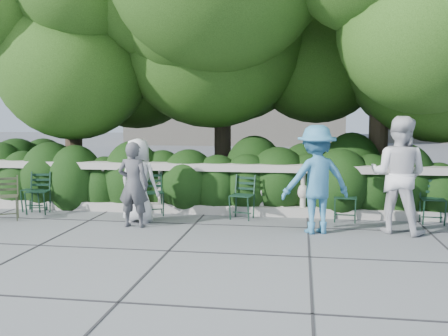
# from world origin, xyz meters

# --- Properties ---
(ground) EXTENTS (90.00, 90.00, 0.00)m
(ground) POSITION_xyz_m (0.00, 0.00, 0.00)
(ground) COLOR #53565B
(ground) RESTS_ON ground
(balustrade) EXTENTS (12.00, 0.44, 1.00)m
(balustrade) POSITION_xyz_m (0.00, 1.80, 0.49)
(balustrade) COLOR #9E998E
(balustrade) RESTS_ON ground
(shrub_hedge) EXTENTS (15.00, 2.60, 1.70)m
(shrub_hedge) POSITION_xyz_m (0.00, 3.00, 0.00)
(shrub_hedge) COLOR black
(shrub_hedge) RESTS_ON ground
(tree_canopy) EXTENTS (15.04, 6.52, 6.78)m
(tree_canopy) POSITION_xyz_m (0.69, 3.19, 3.96)
(tree_canopy) COLOR #3F3023
(tree_canopy) RESTS_ON ground
(chair_a) EXTENTS (0.46, 0.50, 0.84)m
(chair_a) POSITION_xyz_m (-3.96, 1.34, 0.00)
(chair_a) COLOR black
(chair_a) RESTS_ON ground
(chair_b) EXTENTS (0.52, 0.55, 0.84)m
(chair_b) POSITION_xyz_m (-3.74, 1.11, 0.00)
(chair_b) COLOR black
(chair_b) RESTS_ON ground
(chair_c) EXTENTS (0.53, 0.56, 0.84)m
(chair_c) POSITION_xyz_m (0.25, 1.24, 0.00)
(chair_c) COLOR black
(chair_c) RESTS_ON ground
(chair_d) EXTENTS (0.59, 0.61, 0.84)m
(chair_d) POSITION_xyz_m (-1.41, 1.31, 0.00)
(chair_d) COLOR black
(chair_d) RESTS_ON ground
(chair_e) EXTENTS (0.48, 0.52, 0.84)m
(chair_e) POSITION_xyz_m (2.17, 1.31, 0.00)
(chair_e) COLOR black
(chair_e) RESTS_ON ground
(chair_f) EXTENTS (0.45, 0.49, 0.84)m
(chair_f) POSITION_xyz_m (3.70, 1.35, 0.00)
(chair_f) COLOR black
(chair_f) RESTS_ON ground
(chair_weathered) EXTENTS (0.61, 0.63, 0.84)m
(chair_weathered) POSITION_xyz_m (-3.94, 0.46, 0.00)
(chair_weathered) COLOR black
(chair_weathered) RESTS_ON ground
(person_businessman) EXTENTS (0.84, 0.65, 1.53)m
(person_businessman) POSITION_xyz_m (-1.55, 0.83, 0.76)
(person_businessman) COLOR silver
(person_businessman) RESTS_ON ground
(person_woman_grey) EXTENTS (0.56, 0.38, 1.49)m
(person_woman_grey) POSITION_xyz_m (-1.50, 0.43, 0.75)
(person_woman_grey) COLOR #45454A
(person_woman_grey) RESTS_ON ground
(person_casual_man) EXTENTS (1.16, 1.05, 1.93)m
(person_casual_man) POSITION_xyz_m (2.96, 0.71, 0.97)
(person_casual_man) COLOR silver
(person_casual_man) RESTS_ON ground
(person_older_blue) EXTENTS (1.31, 1.02, 1.79)m
(person_older_blue) POSITION_xyz_m (1.62, 0.48, 0.89)
(person_older_blue) COLOR teal
(person_older_blue) RESTS_ON ground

